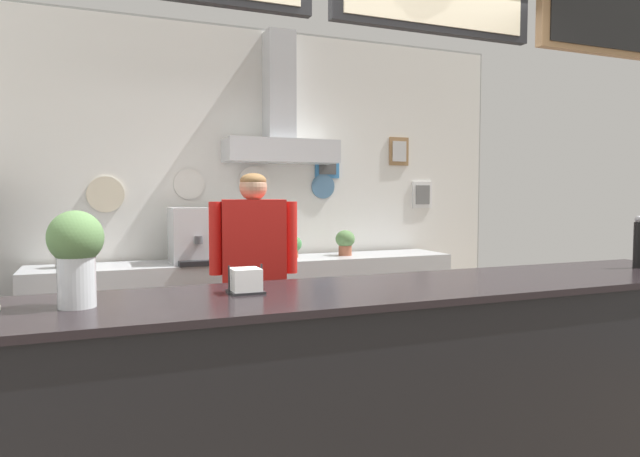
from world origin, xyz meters
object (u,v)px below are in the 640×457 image
potted_sage (63,252)px  pepper_grinder (638,242)px  espresso_machine (209,235)px  potted_rosemary (293,245)px  napkin_holder (246,281)px  shop_worker (254,291)px  basil_vase (76,255)px  potted_thyme (345,241)px

potted_sage → pepper_grinder: bearing=-36.5°
espresso_machine → potted_rosemary: size_ratio=3.16×
potted_sage → napkin_holder: size_ratio=1.45×
pepper_grinder → shop_worker: bearing=148.7°
shop_worker → basil_vase: shop_worker is taller
potted_thyme → napkin_holder: (-1.47, -2.20, 0.05)m
espresso_machine → basil_vase: (-0.91, -2.23, 0.10)m
espresso_machine → pepper_grinder: 2.97m
shop_worker → napkin_holder: size_ratio=10.70×
potted_rosemary → pepper_grinder: bearing=-60.7°
potted_sage → basil_vase: size_ratio=0.60×
shop_worker → potted_thyme: shop_worker is taller
potted_rosemary → basil_vase: (-1.63, -2.27, 0.21)m
potted_sage → potted_rosemary: 1.78m
pepper_grinder → napkin_holder: size_ratio=1.99×
potted_rosemary → potted_thyme: 0.49m
potted_sage → pepper_grinder: pepper_grinder is taller
potted_sage → potted_thyme: bearing=-0.1°
potted_rosemary → basil_vase: basil_vase is taller
potted_thyme → napkin_holder: bearing=-123.8°
espresso_machine → potted_sage: espresso_machine is taller
potted_rosemary → potted_thyme: potted_thyme is taller
basil_vase → espresso_machine: bearing=67.8°
potted_thyme → pepper_grinder: pepper_grinder is taller
espresso_machine → potted_thyme: bearing=1.6°
potted_rosemary → napkin_holder: napkin_holder is taller
espresso_machine → napkin_holder: (-0.26, -2.16, -0.04)m
potted_sage → basil_vase: (0.15, -2.27, 0.20)m
espresso_machine → potted_rosemary: bearing=2.9°
espresso_machine → potted_rosemary: (0.72, 0.04, -0.11)m
shop_worker → potted_thyme: size_ratio=7.10×
shop_worker → pepper_grinder: 2.25m
pepper_grinder → basil_vase: bearing=-179.7°
shop_worker → pepper_grinder: bearing=160.2°
pepper_grinder → basil_vase: 2.89m
espresso_machine → potted_sage: bearing=178.0°
potted_sage → shop_worker: bearing=-43.9°
pepper_grinder → napkin_holder: pepper_grinder is taller
potted_thyme → potted_rosemary: bearing=179.7°
shop_worker → basil_vase: size_ratio=4.46×
shop_worker → pepper_grinder: size_ratio=5.38×
shop_worker → potted_sage: shop_worker is taller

